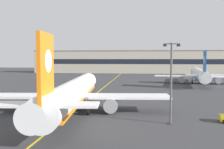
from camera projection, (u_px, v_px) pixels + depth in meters
ground_plane at (40, 141)px, 27.80m from camera, size 400.00×400.00×0.00m
taxiway_centreline at (91, 98)px, 57.57m from camera, size 2.17×179.99×0.01m
airliner_foreground at (74, 92)px, 42.07m from camera, size 32.27×41.53×11.65m
airliner_background at (199, 75)px, 88.67m from camera, size 31.28×40.07×11.26m
apron_lamp_post at (171, 82)px, 34.65m from camera, size 2.24×0.90×11.15m
safety_cone_by_nose_gear at (94, 97)px, 57.33m from camera, size 0.44×0.44×0.55m
terminal_building at (129, 62)px, 152.58m from camera, size 114.38×12.40×13.50m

